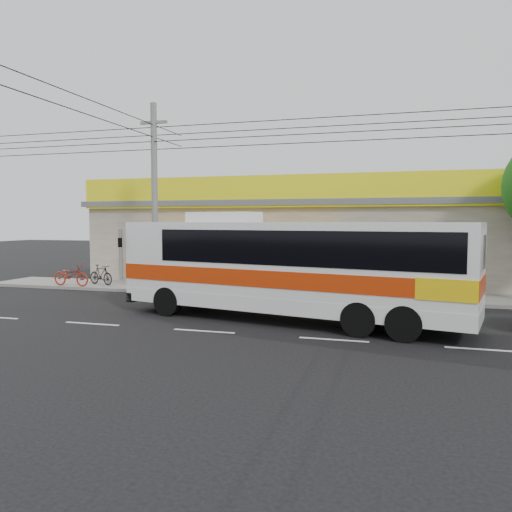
{
  "coord_description": "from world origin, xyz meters",
  "views": [
    {
      "loc": [
        5.79,
        -16.7,
        3.41
      ],
      "look_at": [
        0.37,
        2.0,
        2.05
      ],
      "focal_mm": 35.0,
      "sensor_mm": 36.0,
      "label": 1
    }
  ],
  "objects_px": {
    "coach_bus": "(293,263)",
    "motorbike_red": "(71,275)",
    "motorbike_dark": "(101,275)",
    "utility_pole": "(154,137)"
  },
  "relations": [
    {
      "from": "coach_bus",
      "to": "motorbike_dark",
      "type": "relative_size",
      "value": 7.23
    },
    {
      "from": "motorbike_red",
      "to": "coach_bus",
      "type": "bearing_deg",
      "value": -108.03
    },
    {
      "from": "motorbike_dark",
      "to": "utility_pole",
      "type": "bearing_deg",
      "value": -90.89
    },
    {
      "from": "motorbike_red",
      "to": "utility_pole",
      "type": "bearing_deg",
      "value": -91.95
    },
    {
      "from": "utility_pole",
      "to": "coach_bus",
      "type": "bearing_deg",
      "value": -30.98
    },
    {
      "from": "coach_bus",
      "to": "utility_pole",
      "type": "bearing_deg",
      "value": 160.92
    },
    {
      "from": "coach_bus",
      "to": "utility_pole",
      "type": "height_order",
      "value": "utility_pole"
    },
    {
      "from": "coach_bus",
      "to": "motorbike_dark",
      "type": "xyz_separation_m",
      "value": [
        -11.26,
        5.79,
        -1.33
      ]
    },
    {
      "from": "coach_bus",
      "to": "motorbike_red",
      "type": "bearing_deg",
      "value": 170.09
    },
    {
      "from": "motorbike_dark",
      "to": "utility_pole",
      "type": "height_order",
      "value": "utility_pole"
    }
  ]
}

